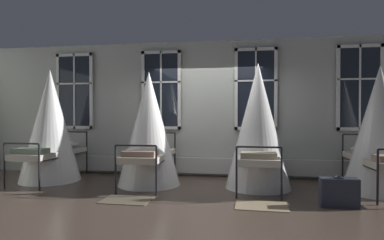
{
  "coord_description": "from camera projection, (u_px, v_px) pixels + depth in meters",
  "views": [
    {
      "loc": [
        0.79,
        -6.35,
        1.41
      ],
      "look_at": [
        -0.2,
        -0.02,
        1.31
      ],
      "focal_mm": 30.05,
      "sensor_mm": 36.0,
      "label": 1
    }
  ],
  "objects": [
    {
      "name": "ground",
      "position": [
        202.0,
        186.0,
        6.41
      ],
      "size": [
        21.47,
        21.47,
        0.0
      ],
      "primitive_type": "plane",
      "color": "#4C3D33"
    },
    {
      "name": "back_wall_with_windows",
      "position": [
        208.0,
        109.0,
        7.48
      ],
      "size": [
        11.74,
        0.1,
        3.12
      ],
      "primitive_type": "cube",
      "color": "#B2B7AD",
      "rests_on": "ground"
    },
    {
      "name": "window_bank",
      "position": [
        207.0,
        130.0,
        7.37
      ],
      "size": [
        7.5,
        0.1,
        2.85
      ],
      "color": "black",
      "rests_on": "ground"
    },
    {
      "name": "cot_first",
      "position": [
        50.0,
        126.0,
        6.91
      ],
      "size": [
        1.26,
        1.82,
        2.41
      ],
      "rotation": [
        0.0,
        0.0,
        1.55
      ],
      "color": "black",
      "rests_on": "ground"
    },
    {
      "name": "cot_second",
      "position": [
        149.0,
        130.0,
        6.51
      ],
      "size": [
        1.26,
        1.82,
        2.29
      ],
      "rotation": [
        0.0,
        0.0,
        1.6
      ],
      "color": "black",
      "rests_on": "ground"
    },
    {
      "name": "cot_third",
      "position": [
        258.0,
        127.0,
        6.23
      ],
      "size": [
        1.26,
        1.83,
        2.43
      ],
      "rotation": [
        0.0,
        0.0,
        1.54
      ],
      "color": "black",
      "rests_on": "ground"
    },
    {
      "name": "cot_fourth",
      "position": [
        380.0,
        131.0,
        5.83
      ],
      "size": [
        1.26,
        1.81,
        2.31
      ],
      "rotation": [
        0.0,
        0.0,
        1.57
      ],
      "color": "black",
      "rests_on": "ground"
    },
    {
      "name": "rug_second",
      "position": [
        127.0,
        200.0,
        5.31
      ],
      "size": [
        0.81,
        0.57,
        0.01
      ],
      "primitive_type": "cube",
      "rotation": [
        0.0,
        0.0,
        -0.02
      ],
      "color": "brown",
      "rests_on": "ground"
    },
    {
      "name": "rug_third",
      "position": [
        261.0,
        206.0,
        4.97
      ],
      "size": [
        0.82,
        0.59,
        0.01
      ],
      "primitive_type": "cube",
      "rotation": [
        0.0,
        0.0,
        -0.04
      ],
      "color": "#8E7A5B",
      "rests_on": "ground"
    },
    {
      "name": "suitcase_dark",
      "position": [
        339.0,
        192.0,
        4.93
      ],
      "size": [
        0.56,
        0.22,
        0.47
      ],
      "rotation": [
        0.0,
        0.0,
        0.01
      ],
      "color": "#2D3342",
      "rests_on": "ground"
    }
  ]
}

